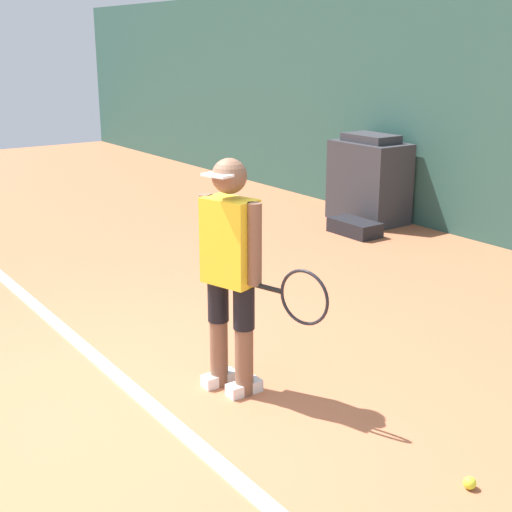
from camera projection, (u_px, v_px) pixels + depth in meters
The scene contains 6 objects.
ground_plane at pixel (105, 420), 4.35m from camera, with size 24.00×24.00×0.00m, color #B76642.
court_baseline at pixel (151, 405), 4.52m from camera, with size 21.60×0.10×0.01m.
tennis_player at pixel (232, 268), 4.49m from camera, with size 0.95×0.40×1.54m.
tennis_ball at pixel (470, 483), 3.67m from camera, with size 0.07×0.07×0.07m.
covered_chair at pixel (369, 180), 9.06m from camera, with size 0.97×0.60×1.11m.
equipment_bag at pixel (355, 227), 8.53m from camera, with size 0.64×0.34×0.17m.
Camera 1 is at (3.70, -1.49, 2.21)m, focal length 50.00 mm.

